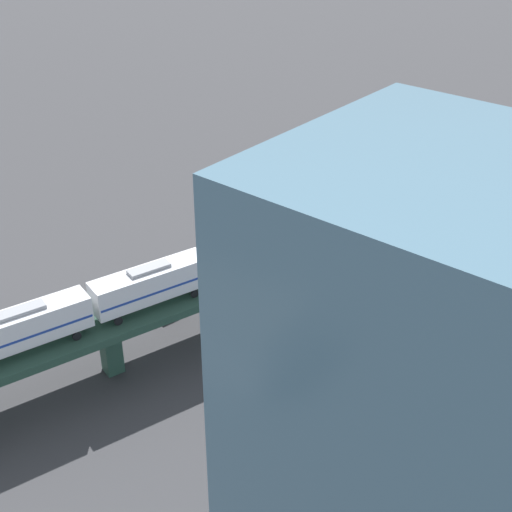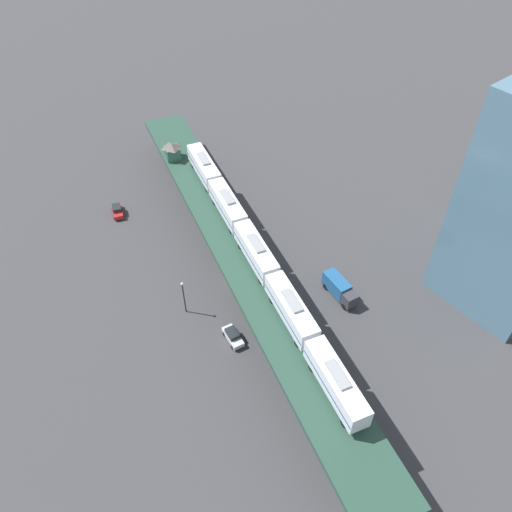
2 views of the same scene
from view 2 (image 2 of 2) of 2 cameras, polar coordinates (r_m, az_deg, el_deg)
name	(u,v)px [view 2 (image 2 of 2)]	position (r m, az deg, el deg)	size (l,w,h in m)	color
ground_plane	(238,277)	(87.42, -2.01, -2.43)	(400.00, 400.00, 0.00)	#38383A
elevated_viaduct	(237,251)	(83.08, -2.16, 0.60)	(33.04, 90.83, 7.27)	#244135
subway_train	(256,251)	(77.81, 0.00, 0.55)	(19.62, 60.82, 4.45)	silver
signal_hut	(172,151)	(103.16, -9.56, 11.79)	(3.97, 3.97, 3.40)	#33604C
street_car_red	(117,210)	(103.11, -15.58, 5.04)	(3.19, 4.75, 1.89)	#AD1E1E
street_car_silver	(233,336)	(78.19, -2.67, -9.10)	(2.52, 4.64, 1.89)	#B7BABF
delivery_truck	(340,288)	(84.39, 9.54, -3.66)	(3.30, 7.45, 3.20)	#333338
street_lamp	(184,295)	(79.96, -8.27, -4.44)	(0.44, 0.44, 6.94)	black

